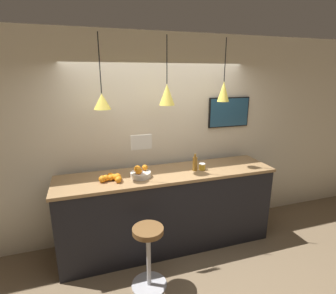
{
  "coord_description": "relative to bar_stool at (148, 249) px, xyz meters",
  "views": [
    {
      "loc": [
        -1.0,
        -2.48,
        2.36
      ],
      "look_at": [
        0.0,
        0.61,
        1.45
      ],
      "focal_mm": 28.0,
      "sensor_mm": 36.0,
      "label": 1
    }
  ],
  "objects": [
    {
      "name": "pendant_lamp_left",
      "position": [
        -0.34,
        0.7,
        1.57
      ],
      "size": [
        0.2,
        0.2,
        0.84
      ],
      "color": "black"
    },
    {
      "name": "ground_plane",
      "position": [
        0.44,
        0.05,
        -0.49
      ],
      "size": [
        14.0,
        14.0,
        0.0
      ],
      "primitive_type": "plane",
      "color": "#756047"
    },
    {
      "name": "fruit_bowl",
      "position": [
        0.06,
        0.61,
        0.67
      ],
      "size": [
        0.26,
        0.26,
        0.15
      ],
      "color": "beige",
      "rests_on": "service_counter"
    },
    {
      "name": "mounted_tv",
      "position": [
        1.54,
        1.06,
        1.31
      ],
      "size": [
        0.67,
        0.04,
        0.45
      ],
      "color": "black"
    },
    {
      "name": "pendant_lamp_middle",
      "position": [
        0.44,
        0.7,
        1.63
      ],
      "size": [
        0.2,
        0.2,
        0.82
      ],
      "color": "black"
    },
    {
      "name": "spread_jar",
      "position": [
        0.91,
        0.61,
        0.66
      ],
      "size": [
        0.08,
        0.08,
        0.09
      ],
      "color": "gold",
      "rests_on": "service_counter"
    },
    {
      "name": "orange_pile",
      "position": [
        -0.29,
        0.6,
        0.65
      ],
      "size": [
        0.27,
        0.24,
        0.09
      ],
      "color": "orange",
      "rests_on": "service_counter"
    },
    {
      "name": "juice_bottle",
      "position": [
        0.81,
        0.61,
        0.71
      ],
      "size": [
        0.06,
        0.06,
        0.24
      ],
      "color": "olive",
      "rests_on": "service_counter"
    },
    {
      "name": "bar_stool",
      "position": [
        0.0,
        0.0,
        0.0
      ],
      "size": [
        0.41,
        0.41,
        0.75
      ],
      "color": "#B7B7BC",
      "rests_on": "ground_plane"
    },
    {
      "name": "pendant_lamp_right",
      "position": [
        1.23,
        0.7,
        1.65
      ],
      "size": [
        0.16,
        0.16,
        0.8
      ],
      "color": "black"
    },
    {
      "name": "hanging_menu_board",
      "position": [
        0.04,
        0.4,
        1.12
      ],
      "size": [
        0.24,
        0.01,
        0.17
      ],
      "color": "white"
    },
    {
      "name": "service_counter",
      "position": [
        0.44,
        0.66,
        0.06
      ],
      "size": [
        2.9,
        0.68,
        1.1
      ],
      "color": "black",
      "rests_on": "ground_plane"
    },
    {
      "name": "back_wall",
      "position": [
        0.44,
        1.11,
        0.96
      ],
      "size": [
        8.0,
        0.06,
        2.9
      ],
      "color": "beige",
      "rests_on": "ground_plane"
    }
  ]
}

